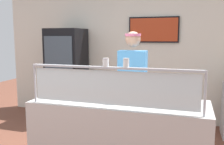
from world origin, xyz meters
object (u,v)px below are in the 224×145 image
pizza_server (116,97)px  pepper_flake_shaker (126,63)px  parmesan_shaker (106,63)px  drink_fridge (67,74)px  pizza_tray (114,98)px  worker_figure (133,86)px

pizza_server → pepper_flake_shaker: pepper_flake_shaker is taller
parmesan_shaker → drink_fridge: bearing=126.1°
pizza_tray → pepper_flake_shaker: (0.24, -0.36, 0.46)m
pizza_tray → parmesan_shaker: 0.58m
pizza_server → parmesan_shaker: 0.55m
pepper_flake_shaker → drink_fridge: 2.87m
parmesan_shaker → worker_figure: 1.04m
pepper_flake_shaker → drink_fridge: (-1.80, 2.18, -0.50)m
parmesan_shaker → drink_fridge: drink_fridge is taller
pizza_tray → worker_figure: 0.60m
pepper_flake_shaker → pizza_tray: bearing=124.0°
pizza_server → worker_figure: worker_figure is taller
pizza_tray → worker_figure: bearing=81.0°
pizza_server → pepper_flake_shaker: 0.59m
drink_fridge → pepper_flake_shaker: bearing=-50.4°
parmesan_shaker → drink_fridge: size_ratio=0.05×
pizza_tray → parmesan_shaker: bearing=-85.6°
pepper_flake_shaker → worker_figure: (-0.15, 0.95, -0.42)m
parmesan_shaker → pizza_server: bearing=87.6°
pizza_tray → pizza_server: bearing=-25.8°
pizza_server → drink_fridge: 2.44m
pizza_server → pepper_flake_shaker: size_ratio=3.05×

